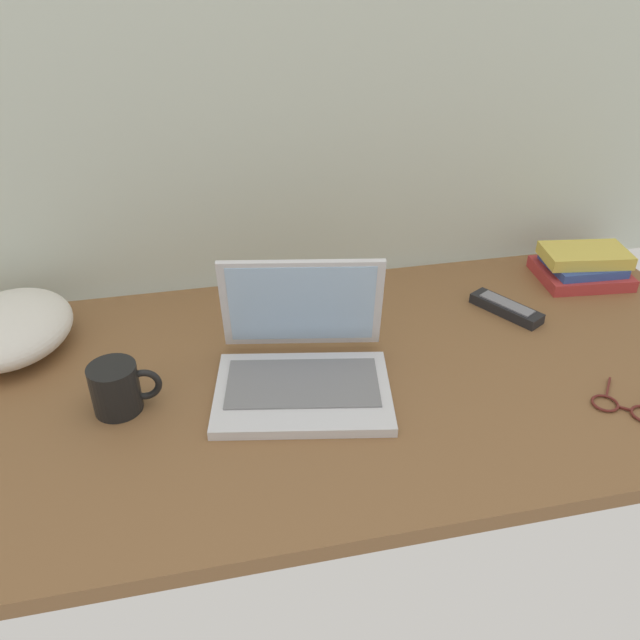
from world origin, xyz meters
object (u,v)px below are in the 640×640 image
object	(u,v)px
coffee_mug	(117,388)
cushion	(10,328)
laptop	(302,361)
book_stack	(582,266)
eyeglasses	(625,407)
remote_control_near	(506,308)

from	to	relation	value
coffee_mug	cushion	distance (m)	0.32
laptop	book_stack	bearing A→B (deg)	19.38
eyeglasses	book_stack	distance (m)	0.48
remote_control_near	cushion	size ratio (longest dim) A/B	0.59
laptop	eyeglasses	bearing A→B (deg)	-20.06
eyeglasses	laptop	bearing A→B (deg)	159.94
eyeglasses	book_stack	size ratio (longest dim) A/B	0.65
eyeglasses	coffee_mug	bearing A→B (deg)	167.77
laptop	eyeglasses	world-z (taller)	laptop
eyeglasses	cushion	size ratio (longest dim) A/B	0.50
remote_control_near	book_stack	xyz separation A→B (m)	(0.24, 0.11, 0.02)
laptop	cushion	size ratio (longest dim) A/B	1.28
laptop	coffee_mug	distance (m)	0.32
book_stack	cushion	world-z (taller)	cushion
remote_control_near	book_stack	bearing A→B (deg)	23.78
laptop	eyeglasses	distance (m)	0.57
remote_control_near	cushion	xyz separation A→B (m)	(-1.01, 0.08, 0.04)
laptop	remote_control_near	bearing A→B (deg)	17.05
laptop	cushion	distance (m)	0.58
laptop	book_stack	distance (m)	0.76
laptop	book_stack	world-z (taller)	laptop
eyeglasses	book_stack	world-z (taller)	book_stack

